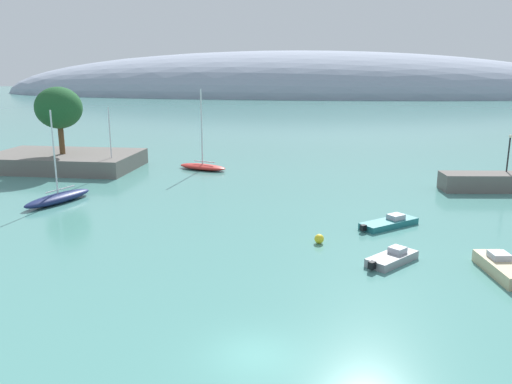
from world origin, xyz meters
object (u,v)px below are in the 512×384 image
(motorboat_grey_alongside_breakwater, at_px, (392,258))
(sailboat_navy_mid_mooring, at_px, (58,198))
(tree_clump_shore, at_px, (59,108))
(motorboat_teal_outer, at_px, (389,223))
(motorboat_sand_foreground, at_px, (504,268))
(sailboat_red_near_shore, at_px, (203,166))
(mooring_buoy_yellow, at_px, (319,239))
(harbor_lamp_post, at_px, (509,149))
(sailboat_yellow_outer_mooring, at_px, (112,169))

(motorboat_grey_alongside_breakwater, bearing_deg, sailboat_navy_mid_mooring, 108.91)
(tree_clump_shore, height_order, motorboat_teal_outer, tree_clump_shore)
(motorboat_teal_outer, bearing_deg, motorboat_sand_foreground, -97.69)
(sailboat_red_near_shore, bearing_deg, motorboat_grey_alongside_breakwater, 143.53)
(sailboat_red_near_shore, bearing_deg, motorboat_sand_foreground, 150.42)
(sailboat_red_near_shore, height_order, mooring_buoy_yellow, sailboat_red_near_shore)
(sailboat_navy_mid_mooring, bearing_deg, tree_clump_shore, -133.86)
(sailboat_red_near_shore, height_order, harbor_lamp_post, sailboat_red_near_shore)
(sailboat_red_near_shore, bearing_deg, sailboat_navy_mid_mooring, 80.57)
(sailboat_red_near_shore, relative_size, motorboat_sand_foreground, 1.81)
(sailboat_yellow_outer_mooring, height_order, motorboat_teal_outer, sailboat_yellow_outer_mooring)
(motorboat_sand_foreground, bearing_deg, tree_clump_shore, 48.17)
(tree_clump_shore, relative_size, mooring_buoy_yellow, 11.73)
(tree_clump_shore, height_order, mooring_buoy_yellow, tree_clump_shore)
(sailboat_red_near_shore, bearing_deg, mooring_buoy_yellow, 139.28)
(tree_clump_shore, relative_size, sailboat_yellow_outer_mooring, 1.03)
(sailboat_yellow_outer_mooring, bearing_deg, motorboat_teal_outer, 60.97)
(sailboat_navy_mid_mooring, height_order, mooring_buoy_yellow, sailboat_navy_mid_mooring)
(motorboat_sand_foreground, xyz_separation_m, mooring_buoy_yellow, (-11.58, 4.37, -0.08))
(motorboat_teal_outer, distance_m, harbor_lamp_post, 21.15)
(sailboat_navy_mid_mooring, distance_m, motorboat_grey_alongside_breakwater, 32.04)
(sailboat_yellow_outer_mooring, distance_m, motorboat_sand_foreground, 45.53)
(motorboat_grey_alongside_breakwater, height_order, motorboat_teal_outer, motorboat_grey_alongside_breakwater)
(sailboat_yellow_outer_mooring, bearing_deg, sailboat_navy_mid_mooring, 1.71)
(mooring_buoy_yellow, relative_size, harbor_lamp_post, 0.18)
(sailboat_red_near_shore, xyz_separation_m, motorboat_grey_alongside_breakwater, (20.02, -29.50, -0.18))
(tree_clump_shore, height_order, harbor_lamp_post, tree_clump_shore)
(sailboat_red_near_shore, relative_size, sailboat_yellow_outer_mooring, 1.25)
(sailboat_yellow_outer_mooring, bearing_deg, motorboat_sand_foreground, 54.32)
(mooring_buoy_yellow, bearing_deg, motorboat_sand_foreground, -20.66)
(motorboat_teal_outer, bearing_deg, harbor_lamp_post, 8.04)
(tree_clump_shore, distance_m, motorboat_teal_outer, 43.40)
(sailboat_navy_mid_mooring, xyz_separation_m, motorboat_sand_foreground, (36.56, -12.77, -0.08))
(sailboat_navy_mid_mooring, distance_m, sailboat_yellow_outer_mooring, 13.82)
(sailboat_yellow_outer_mooring, bearing_deg, tree_clump_shore, -104.54)
(sailboat_red_near_shore, relative_size, mooring_buoy_yellow, 14.13)
(sailboat_red_near_shore, relative_size, sailboat_navy_mid_mooring, 1.14)
(motorboat_sand_foreground, height_order, motorboat_teal_outer, motorboat_sand_foreground)
(sailboat_red_near_shore, distance_m, motorboat_teal_outer, 29.75)
(sailboat_navy_mid_mooring, bearing_deg, mooring_buoy_yellow, 91.53)
(motorboat_sand_foreground, distance_m, motorboat_teal_outer, 11.10)
(tree_clump_shore, xyz_separation_m, harbor_lamp_post, (52.06, -3.61, -3.41))
(sailboat_yellow_outer_mooring, height_order, mooring_buoy_yellow, sailboat_yellow_outer_mooring)
(sailboat_navy_mid_mooring, height_order, sailboat_yellow_outer_mooring, sailboat_navy_mid_mooring)
(sailboat_red_near_shore, relative_size, motorboat_teal_outer, 1.98)
(harbor_lamp_post, bearing_deg, tree_clump_shore, 176.03)
(tree_clump_shore, height_order, sailboat_red_near_shore, tree_clump_shore)
(sailboat_navy_mid_mooring, relative_size, harbor_lamp_post, 2.23)
(sailboat_red_near_shore, relative_size, motorboat_grey_alongside_breakwater, 2.46)
(sailboat_navy_mid_mooring, relative_size, motorboat_sand_foreground, 1.59)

